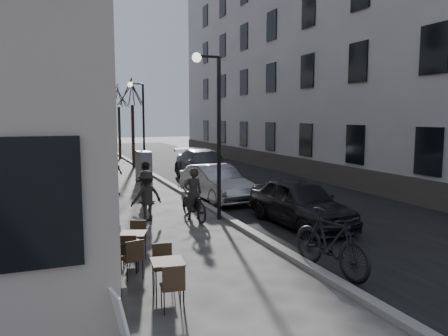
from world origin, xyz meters
TOP-DOWN VIEW (x-y plane):
  - ground at (0.00, 0.00)m, footprint 120.00×120.00m
  - road at (3.85, 16.00)m, footprint 7.30×60.00m
  - kerb at (0.20, 16.00)m, footprint 0.25×60.00m
  - building_left at (-6.00, 16.50)m, footprint 4.00×35.00m
  - building_right at (9.50, 16.50)m, footprint 4.00×35.00m
  - streetlamp_near at (-0.17, 6.00)m, footprint 0.90×0.28m
  - streetlamp_far at (-0.17, 18.00)m, footprint 0.90×0.28m
  - tree_near at (-0.10, 21.00)m, footprint 2.40×2.40m
  - tree_far at (-0.10, 27.00)m, footprint 2.40×2.40m
  - bistro_set_a at (-2.96, 0.74)m, footprint 0.61×1.40m
  - bistro_set_b at (-3.49, 2.43)m, footprint 0.66×1.41m
  - bistro_set_c at (-3.21, 2.86)m, footprint 0.81×1.40m
  - sign_board at (-4.01, -1.11)m, footprint 0.44×0.64m
  - utility_cabinet at (-0.80, 14.06)m, footprint 0.63×1.07m
  - bicycle at (-0.75, 6.31)m, footprint 0.81×1.95m
  - cyclist_rider at (-0.75, 6.31)m, footprint 0.62×0.44m
  - pedestrian_near at (-1.65, 9.43)m, footprint 0.93×0.84m
  - pedestrian_mid at (-2.16, 6.61)m, footprint 1.14×0.85m
  - pedestrian_far at (-2.56, 11.44)m, footprint 1.04×0.97m
  - car_near at (1.96, 4.40)m, footprint 1.78×4.14m
  - car_mid at (1.00, 8.99)m, footprint 1.83×4.21m
  - car_far at (2.30, 14.16)m, footprint 2.16×5.26m
  - moped at (0.47, 0.76)m, footprint 0.90×2.25m

SIDE VIEW (x-z plane):
  - ground at x=0.00m, z-range 0.00..0.00m
  - road at x=3.85m, z-range 0.00..0.00m
  - kerb at x=0.20m, z-range 0.00..0.12m
  - bistro_set_c at x=-3.21m, z-range 0.01..0.81m
  - bistro_set_b at x=-3.49m, z-range 0.01..0.82m
  - bistro_set_a at x=-2.96m, z-range 0.01..0.83m
  - sign_board at x=-4.01m, z-range -0.10..0.94m
  - bicycle at x=-0.75m, z-range 0.00..1.00m
  - moped at x=0.47m, z-range 0.00..1.32m
  - car_mid at x=1.00m, z-range 0.00..1.35m
  - car_near at x=1.96m, z-range 0.00..1.39m
  - car_far at x=2.30m, z-range 0.00..1.52m
  - pedestrian_near at x=-1.65m, z-range 0.00..1.56m
  - utility_cabinet at x=-0.80m, z-range 0.00..1.56m
  - pedestrian_mid at x=-2.16m, z-range 0.00..1.58m
  - cyclist_rider at x=-0.75m, z-range 0.00..1.63m
  - pedestrian_far at x=-2.56m, z-range 0.00..1.73m
  - streetlamp_near at x=-0.17m, z-range 0.62..5.71m
  - streetlamp_far at x=-0.17m, z-range 0.62..5.71m
  - tree_near at x=-0.10m, z-range 1.81..7.51m
  - tree_far at x=-0.10m, z-range 1.81..7.51m
  - building_left at x=-6.00m, z-range 0.00..16.00m
  - building_right at x=9.50m, z-range 0.00..16.00m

